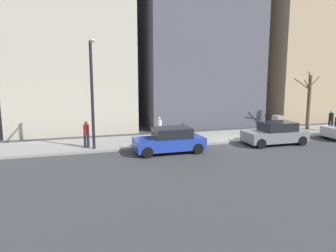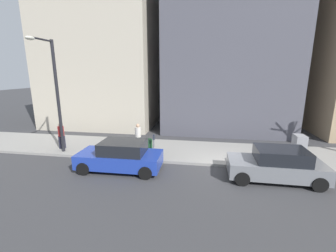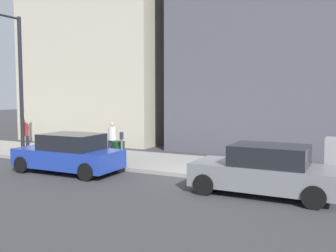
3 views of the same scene
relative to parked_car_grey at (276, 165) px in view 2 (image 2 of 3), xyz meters
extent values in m
plane|color=#38383A|center=(1.04, 2.12, -0.74)|extent=(120.00, 120.00, 0.00)
cube|color=gray|center=(3.04, 2.12, -0.66)|extent=(4.00, 36.00, 0.15)
cube|color=slate|center=(0.00, 0.05, -0.17)|extent=(1.83, 4.21, 0.70)
cube|color=black|center=(0.00, -0.15, 0.48)|extent=(1.62, 2.21, 0.60)
cylinder|color=black|center=(-0.84, 1.61, -0.42)|extent=(0.22, 0.64, 0.64)
cylinder|color=black|center=(0.86, 1.60, -0.42)|extent=(0.22, 0.64, 0.64)
cylinder|color=black|center=(-0.86, -1.49, -0.42)|extent=(0.22, 0.64, 0.64)
cylinder|color=black|center=(0.84, -1.50, -0.42)|extent=(0.22, 0.64, 0.64)
cube|color=#1E389E|center=(-0.12, 7.53, -0.17)|extent=(1.86, 4.22, 0.70)
cube|color=black|center=(-0.12, 7.33, 0.48)|extent=(1.63, 2.22, 0.60)
cylinder|color=black|center=(-0.99, 9.07, -0.42)|extent=(0.23, 0.64, 0.64)
cylinder|color=black|center=(0.71, 9.09, -0.42)|extent=(0.23, 0.64, 0.64)
cylinder|color=black|center=(-0.95, 5.97, -0.42)|extent=(0.23, 0.64, 0.64)
cylinder|color=black|center=(0.75, 5.99, -0.42)|extent=(0.23, 0.64, 0.64)
cylinder|color=slate|center=(1.49, 6.11, -0.06)|extent=(0.07, 0.07, 1.05)
cube|color=#2D333D|center=(1.49, 6.11, 0.61)|extent=(0.14, 0.10, 0.30)
cube|color=#A8A399|center=(2.34, -1.80, -0.50)|extent=(0.83, 0.61, 0.18)
cube|color=#939399|center=(2.34, -1.80, 0.22)|extent=(0.75, 0.55, 1.25)
cylinder|color=black|center=(1.59, 11.84, 2.66)|extent=(0.18, 0.18, 6.50)
cylinder|color=black|center=(0.79, 11.84, 5.81)|extent=(1.60, 0.10, 0.10)
ellipsoid|color=beige|center=(-0.01, 11.84, 5.76)|extent=(0.56, 0.32, 0.20)
cylinder|color=#14381E|center=(1.94, 6.59, -0.14)|extent=(0.56, 0.56, 0.90)
cylinder|color=#1E1E2D|center=(2.57, 7.48, -0.18)|extent=(0.16, 0.16, 0.82)
cylinder|color=#1E1E2D|center=(2.72, 7.29, -0.18)|extent=(0.16, 0.16, 0.82)
cylinder|color=silver|center=(2.65, 7.38, 0.54)|extent=(0.36, 0.36, 0.62)
sphere|color=tan|center=(2.65, 7.38, 0.96)|extent=(0.22, 0.22, 0.22)
cylinder|color=#1E1E2D|center=(2.03, 12.35, -0.18)|extent=(0.16, 0.16, 0.82)
cylinder|color=#1E1E2D|center=(2.15, 12.15, -0.18)|extent=(0.16, 0.16, 0.82)
cylinder|color=#A52323|center=(2.09, 12.25, 0.54)|extent=(0.36, 0.36, 0.62)
sphere|color=tan|center=(2.09, 12.25, 0.96)|extent=(0.22, 0.22, 0.22)
cube|color=#4C4C56|center=(11.68, 1.63, 8.33)|extent=(10.28, 10.28, 18.13)
cube|color=#BCB29E|center=(11.43, 12.89, 6.70)|extent=(9.79, 9.79, 14.88)
camera|label=1|loc=(-18.58, 13.19, 4.12)|focal=35.00mm
camera|label=2|loc=(-10.31, 3.37, 4.11)|focal=24.00mm
camera|label=3|loc=(-11.21, -2.38, 2.27)|focal=40.00mm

